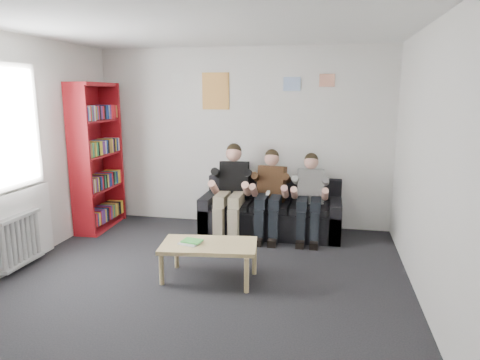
{
  "coord_description": "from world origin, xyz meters",
  "views": [
    {
      "loc": [
        1.31,
        -3.9,
        2.03
      ],
      "look_at": [
        0.23,
        1.3,
        0.94
      ],
      "focal_mm": 32.0,
      "sensor_mm": 36.0,
      "label": 1
    }
  ],
  "objects_px": {
    "bookshelf": "(98,157)",
    "coffee_table": "(209,248)",
    "sofa": "(271,214)",
    "person_left": "(231,191)",
    "person_right": "(310,198)",
    "person_middle": "(270,195)"
  },
  "relations": [
    {
      "from": "bookshelf",
      "to": "coffee_table",
      "type": "xyz_separation_m",
      "value": [
        2.13,
        -1.48,
        -0.72
      ]
    },
    {
      "from": "bookshelf",
      "to": "coffee_table",
      "type": "relative_size",
      "value": 2.1
    },
    {
      "from": "sofa",
      "to": "bookshelf",
      "type": "xyz_separation_m",
      "value": [
        -2.58,
        -0.29,
        0.81
      ]
    },
    {
      "from": "bookshelf",
      "to": "coffee_table",
      "type": "bearing_deg",
      "value": -38.67
    },
    {
      "from": "bookshelf",
      "to": "person_right",
      "type": "bearing_deg",
      "value": -2.15
    },
    {
      "from": "bookshelf",
      "to": "coffee_table",
      "type": "distance_m",
      "value": 2.7
    },
    {
      "from": "bookshelf",
      "to": "person_middle",
      "type": "xyz_separation_m",
      "value": [
        2.58,
        0.1,
        -0.47
      ]
    },
    {
      "from": "sofa",
      "to": "bookshelf",
      "type": "bearing_deg",
      "value": -173.7
    },
    {
      "from": "bookshelf",
      "to": "person_left",
      "type": "bearing_deg",
      "value": -1.33
    },
    {
      "from": "coffee_table",
      "to": "person_right",
      "type": "relative_size",
      "value": 0.86
    },
    {
      "from": "coffee_table",
      "to": "bookshelf",
      "type": "bearing_deg",
      "value": 145.27
    },
    {
      "from": "bookshelf",
      "to": "coffee_table",
      "type": "height_order",
      "value": "bookshelf"
    },
    {
      "from": "sofa",
      "to": "bookshelf",
      "type": "distance_m",
      "value": 2.72
    },
    {
      "from": "person_left",
      "to": "bookshelf",
      "type": "bearing_deg",
      "value": 176.97
    },
    {
      "from": "person_left",
      "to": "coffee_table",
      "type": "bearing_deg",
      "value": -91.67
    },
    {
      "from": "coffee_table",
      "to": "person_middle",
      "type": "bearing_deg",
      "value": 74.13
    },
    {
      "from": "sofa",
      "to": "person_middle",
      "type": "relative_size",
      "value": 1.61
    },
    {
      "from": "sofa",
      "to": "coffee_table",
      "type": "xyz_separation_m",
      "value": [
        -0.45,
        -1.76,
        0.09
      ]
    },
    {
      "from": "bookshelf",
      "to": "person_middle",
      "type": "height_order",
      "value": "bookshelf"
    },
    {
      "from": "person_right",
      "to": "person_middle",
      "type": "bearing_deg",
      "value": 174.55
    },
    {
      "from": "person_middle",
      "to": "bookshelf",
      "type": "bearing_deg",
      "value": -168.77
    },
    {
      "from": "bookshelf",
      "to": "person_left",
      "type": "xyz_separation_m",
      "value": [
        2.03,
        0.09,
        -0.45
      ]
    }
  ]
}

